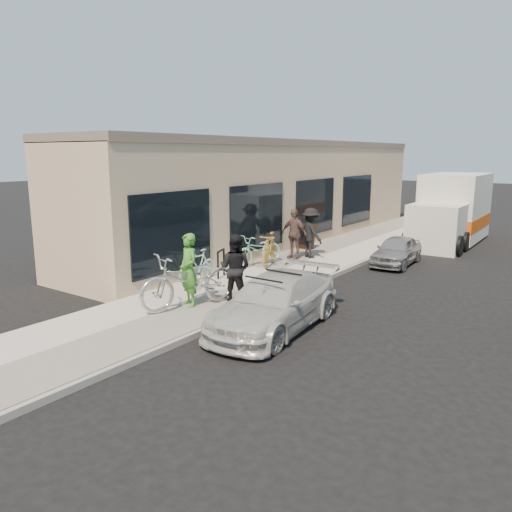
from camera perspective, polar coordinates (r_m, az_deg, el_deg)
The scene contains 17 objects.
ground at distance 12.03m, azimuth 2.70°, elevation -6.30°, with size 120.00×120.00×0.00m, color black.
sidewalk at distance 15.48m, azimuth 2.52°, elevation -1.92°, with size 3.00×34.00×0.15m, color beige.
curb at distance 14.72m, azimuth 7.58°, elevation -2.76°, with size 0.12×34.00×0.13m, color #9D998F.
storefront at distance 21.06m, azimuth 2.58°, elevation 7.34°, with size 3.60×20.00×4.22m.
bike_rack at distance 14.57m, azimuth -4.03°, elevation -0.52°, with size 0.24×0.55×0.81m.
sandwich_board at distance 18.90m, azimuth 5.69°, elevation 2.24°, with size 0.59×0.60×0.94m.
sedan_white at distance 10.71m, azimuth 2.17°, elevation -5.35°, with size 1.93×4.08×1.19m.
sedan_silver at distance 17.46m, azimuth 15.77°, elevation 0.59°, with size 1.15×2.86×0.97m, color gray.
moving_truck at distance 22.48m, azimuth 21.43°, elevation 4.63°, with size 2.32×5.87×2.86m.
tandem_bike at distance 11.74m, azimuth -7.58°, elevation -2.75°, with size 0.87×2.50×1.31m, color silver.
woman_rider at distance 11.82m, azimuth -7.70°, elevation -1.59°, with size 0.63×0.42×1.74m, color #3F872D.
man_standing at distance 12.08m, azimuth -2.40°, elevation -1.38°, with size 0.81×0.63×1.66m, color black.
cruiser_bike_a at distance 14.17m, azimuth -6.65°, elevation -1.10°, with size 0.42×1.48×0.89m, color #98E2CE.
cruiser_bike_b at distance 16.09m, azimuth 0.39°, elevation 0.71°, with size 0.66×1.90×1.00m, color #98E2CE.
cruiser_bike_c at distance 16.11m, azimuth 1.58°, elevation 0.80°, with size 0.49×1.74×1.04m, color #BF8D2C.
bystander_a at distance 17.34m, azimuth 6.26°, elevation 2.64°, with size 1.11×0.64×1.72m, color black.
bystander_b at distance 17.10m, azimuth 4.35°, elevation 2.54°, with size 1.00×0.42×1.71m, color brown.
Camera 1 is at (6.18, -9.63, 3.70)m, focal length 35.00 mm.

